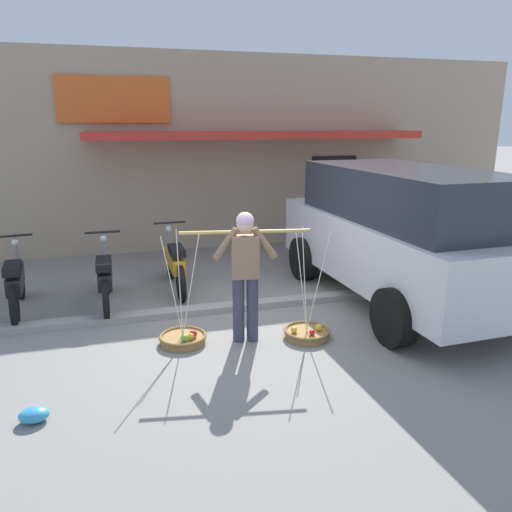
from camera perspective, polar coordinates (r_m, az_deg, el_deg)
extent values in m
plane|color=gray|center=(6.87, -1.72, -8.36)|extent=(90.00, 90.00, 0.00)
cube|color=gray|center=(7.48, -3.03, -5.94)|extent=(20.00, 0.24, 0.10)
cylinder|color=#38384C|center=(6.34, -0.41, -6.18)|extent=(0.15, 0.15, 0.86)
cylinder|color=#38384C|center=(6.33, -2.04, -6.24)|extent=(0.15, 0.15, 0.86)
cube|color=#84664C|center=(6.12, -1.26, -0.10)|extent=(0.37, 0.25, 0.54)
sphere|color=#E0B78E|center=(6.02, -1.29, 3.62)|extent=(0.21, 0.21, 0.21)
sphere|color=#D1A8CC|center=(6.01, -1.29, 4.09)|extent=(0.22, 0.22, 0.22)
cylinder|color=#84664C|center=(6.10, 0.98, 1.51)|extent=(0.35, 0.15, 0.43)
cylinder|color=#84664C|center=(6.06, -3.53, 1.39)|extent=(0.35, 0.15, 0.43)
cylinder|color=tan|center=(6.04, -1.28, 2.83)|extent=(1.60, 0.31, 0.04)
cylinder|color=#9E7542|center=(6.60, 5.90, -9.03)|extent=(0.57, 0.57, 0.09)
torus|color=brown|center=(6.58, 5.92, -8.63)|extent=(0.62, 0.62, 0.05)
sphere|color=gold|center=(6.50, 4.45, -8.53)|extent=(0.09, 0.09, 0.09)
sphere|color=red|center=(6.46, 6.52, -8.79)|extent=(0.08, 0.08, 0.08)
sphere|color=gold|center=(6.59, 7.35, -8.21)|extent=(0.10, 0.10, 0.10)
cylinder|color=silver|center=(6.45, 5.65, -2.69)|extent=(0.01, 0.27, 1.36)
cylinder|color=silver|center=(6.24, 5.33, -3.31)|extent=(0.24, 0.14, 1.36)
cylinder|color=silver|center=(6.32, 7.26, -3.12)|extent=(0.24, 0.14, 1.36)
cylinder|color=#9E7542|center=(6.48, -8.46, -9.60)|extent=(0.57, 0.57, 0.09)
torus|color=brown|center=(6.46, -8.48, -9.19)|extent=(0.62, 0.62, 0.05)
sphere|color=red|center=(6.40, -7.30, -8.95)|extent=(0.10, 0.10, 0.10)
sphere|color=gold|center=(6.34, -7.58, -9.24)|extent=(0.09, 0.09, 0.09)
sphere|color=#6BA53F|center=(6.30, -8.33, -9.39)|extent=(0.09, 0.09, 0.09)
cylinder|color=silver|center=(6.33, -8.87, -3.14)|extent=(0.01, 0.27, 1.36)
cylinder|color=silver|center=(6.14, -9.70, -3.78)|extent=(0.24, 0.14, 1.36)
cylinder|color=silver|center=(6.16, -7.60, -3.61)|extent=(0.24, 0.14, 1.36)
cylinder|color=black|center=(8.77, -25.68, -2.61)|extent=(0.14, 0.59, 0.58)
cylinder|color=black|center=(7.59, -26.24, -5.30)|extent=(0.14, 0.59, 0.58)
cube|color=black|center=(8.70, -25.88, -0.97)|extent=(0.17, 0.29, 0.06)
cube|color=black|center=(8.02, -26.17, -2.59)|extent=(0.29, 0.92, 0.24)
cube|color=black|center=(7.78, -26.46, -1.28)|extent=(0.28, 0.58, 0.12)
cylinder|color=slate|center=(8.57, -26.02, -0.32)|extent=(0.09, 0.30, 0.76)
cylinder|color=black|center=(8.41, -26.36, 2.11)|extent=(0.54, 0.09, 0.04)
sphere|color=silver|center=(8.59, -26.18, 1.42)|extent=(0.11, 0.11, 0.11)
cylinder|color=black|center=(8.53, -16.96, -2.22)|extent=(0.08, 0.58, 0.58)
cylinder|color=black|center=(7.35, -17.01, -5.01)|extent=(0.08, 0.58, 0.58)
cube|color=black|center=(8.45, -17.09, -0.53)|extent=(0.14, 0.28, 0.06)
cube|color=black|center=(7.77, -17.11, -2.20)|extent=(0.21, 0.90, 0.24)
cube|color=black|center=(7.53, -17.26, -0.85)|extent=(0.22, 0.56, 0.12)
cylinder|color=slate|center=(8.32, -17.17, 0.15)|extent=(0.06, 0.30, 0.76)
cylinder|color=black|center=(8.16, -17.39, 2.65)|extent=(0.54, 0.04, 0.04)
sphere|color=silver|center=(8.34, -17.30, 1.94)|extent=(0.11, 0.11, 0.11)
cylinder|color=black|center=(9.03, -9.95, -0.81)|extent=(0.10, 0.58, 0.58)
cylinder|color=black|center=(7.85, -8.70, -3.19)|extent=(0.10, 0.58, 0.58)
cube|color=orange|center=(8.96, -10.02, 0.79)|extent=(0.15, 0.28, 0.06)
cube|color=orange|center=(8.28, -9.33, -0.66)|extent=(0.23, 0.91, 0.24)
cube|color=black|center=(8.05, -9.21, 0.65)|extent=(0.24, 0.57, 0.12)
cylinder|color=slate|center=(8.83, -9.97, 1.45)|extent=(0.07, 0.30, 0.76)
cylinder|color=black|center=(8.67, -10.02, 3.83)|extent=(0.54, 0.05, 0.04)
sphere|color=silver|center=(8.86, -10.12, 3.14)|extent=(0.11, 0.11, 0.11)
cube|color=silver|center=(7.98, 16.03, 0.94)|extent=(2.06, 4.76, 0.96)
cube|color=#282D38|center=(7.70, 17.11, 6.89)|extent=(1.84, 3.72, 0.76)
cube|color=black|center=(10.06, 8.43, 3.18)|extent=(1.62, 0.16, 0.44)
cylinder|color=black|center=(8.90, 5.52, -0.29)|extent=(0.29, 0.77, 0.76)
cylinder|color=black|center=(9.78, 15.81, 0.62)|extent=(0.29, 0.77, 0.76)
cylinder|color=black|center=(6.46, 15.74, -6.85)|extent=(0.29, 0.77, 0.76)
cube|color=silver|center=(10.06, 8.49, 2.13)|extent=(0.44, 0.03, 0.12)
cube|color=tan|center=(13.59, -3.14, 12.44)|extent=(13.00, 5.00, 4.20)
cube|color=red|center=(10.67, 0.47, 13.87)|extent=(7.15, 1.00, 0.16)
cube|color=#DB5B1E|center=(10.71, -16.18, 17.06)|extent=(2.20, 0.08, 0.90)
cube|color=black|center=(11.93, 8.90, 6.59)|extent=(1.10, 0.06, 2.00)
ellipsoid|color=#3393D1|center=(5.32, -24.38, -16.46)|extent=(0.28, 0.22, 0.14)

